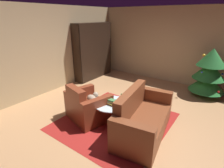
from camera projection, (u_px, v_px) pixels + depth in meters
name	position (u px, v px, depth m)	size (l,w,h in m)	color
ground_plane	(124.00, 120.00, 4.03)	(7.47, 7.47, 0.00)	tan
wall_back	(174.00, 46.00, 5.94)	(5.67, 0.06, 2.55)	tan
wall_left	(43.00, 51.00, 5.09)	(0.06, 6.35, 2.55)	tan
area_rug	(115.00, 121.00, 3.96)	(2.22, 2.37, 0.01)	maroon
bookshelf_unit	(95.00, 51.00, 6.55)	(0.39, 1.68, 2.01)	black
armchair_red	(87.00, 107.00, 3.97)	(1.08, 0.97, 0.84)	brown
couch_red	(142.00, 119.00, 3.48)	(1.02, 1.76, 0.90)	brown
coffee_table	(111.00, 105.00, 3.79)	(0.79, 0.79, 0.47)	black
book_stack_on_table	(112.00, 102.00, 3.70)	(0.23, 0.18, 0.12)	#B6321F
bottle_on_table	(121.00, 100.00, 3.72)	(0.06, 0.06, 0.23)	#1B5D20
decorated_tree	(209.00, 72.00, 4.98)	(0.98, 0.98, 1.42)	brown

